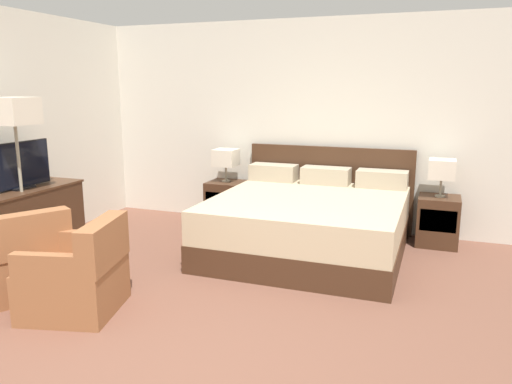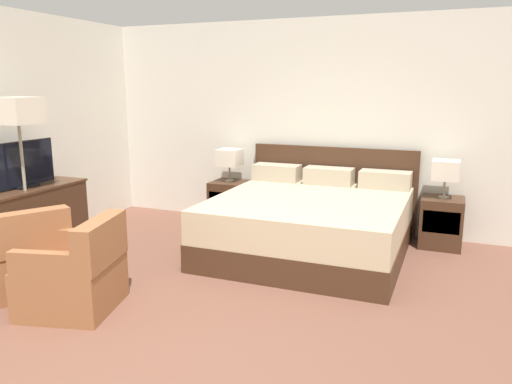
{
  "view_description": "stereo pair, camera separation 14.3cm",
  "coord_description": "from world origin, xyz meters",
  "views": [
    {
      "loc": [
        1.53,
        -2.58,
        1.78
      ],
      "look_at": [
        -0.15,
        1.95,
        0.75
      ],
      "focal_mm": 35.0,
      "sensor_mm": 36.0,
      "label": 1
    },
    {
      "loc": [
        1.67,
        -2.53,
        1.78
      ],
      "look_at": [
        -0.15,
        1.95,
        0.75
      ],
      "focal_mm": 35.0,
      "sensor_mm": 36.0,
      "label": 2
    }
  ],
  "objects": [
    {
      "name": "dresser",
      "position": [
        -2.52,
        1.25,
        0.38
      ],
      "size": [
        0.54,
        1.44,
        0.74
      ],
      "color": "#422819",
      "rests_on": "ground"
    },
    {
      "name": "nightstand_left",
      "position": [
        -1.05,
        3.26,
        0.28
      ],
      "size": [
        0.45,
        0.45,
        0.56
      ],
      "color": "#422819",
      "rests_on": "ground"
    },
    {
      "name": "bed",
      "position": [
        0.26,
        2.52,
        0.33
      ],
      "size": [
        2.05,
        2.06,
        1.04
      ],
      "color": "#422819",
      "rests_on": "ground"
    },
    {
      "name": "armchair_by_window",
      "position": [
        -1.8,
        0.58,
        0.28
      ],
      "size": [
        0.94,
        0.93,
        0.76
      ],
      "color": "#935B38",
      "rests_on": "ground"
    },
    {
      "name": "table_lamp_left",
      "position": [
        -1.05,
        3.26,
        0.87
      ],
      "size": [
        0.28,
        0.28,
        0.42
      ],
      "color": "gray",
      "rests_on": "nightstand_left"
    },
    {
      "name": "ground_plane",
      "position": [
        0.0,
        0.0,
        0.0
      ],
      "size": [
        10.62,
        10.62,
        0.0
      ],
      "primitive_type": "plane",
      "color": "brown"
    },
    {
      "name": "nightstand_right",
      "position": [
        1.57,
        3.26,
        0.28
      ],
      "size": [
        0.45,
        0.45,
        0.56
      ],
      "color": "#422819",
      "rests_on": "ground"
    },
    {
      "name": "tv",
      "position": [
        -2.52,
        1.32,
        0.97
      ],
      "size": [
        0.18,
        0.82,
        0.48
      ],
      "color": "black",
      "rests_on": "dresser"
    },
    {
      "name": "floor_lamp",
      "position": [
        -2.38,
        1.19,
        1.44
      ],
      "size": [
        0.37,
        0.37,
        1.67
      ],
      "color": "gray",
      "rests_on": "ground"
    },
    {
      "name": "wall_back",
      "position": [
        0.0,
        3.57,
        1.29
      ],
      "size": [
        6.82,
        0.06,
        2.59
      ],
      "primitive_type": "cube",
      "color": "silver",
      "rests_on": "ground"
    },
    {
      "name": "wall_left",
      "position": [
        -2.84,
        1.47,
        1.29
      ],
      "size": [
        0.06,
        5.34,
        2.59
      ],
      "primitive_type": "cube",
      "color": "silver",
      "rests_on": "ground"
    },
    {
      "name": "armchair_companion",
      "position": [
        -1.09,
        0.43,
        0.28
      ],
      "size": [
        0.84,
        0.83,
        0.76
      ],
      "color": "#935B38",
      "rests_on": "ground"
    },
    {
      "name": "table_lamp_right",
      "position": [
        1.57,
        3.26,
        0.87
      ],
      "size": [
        0.28,
        0.28,
        0.42
      ],
      "color": "gray",
      "rests_on": "nightstand_right"
    }
  ]
}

